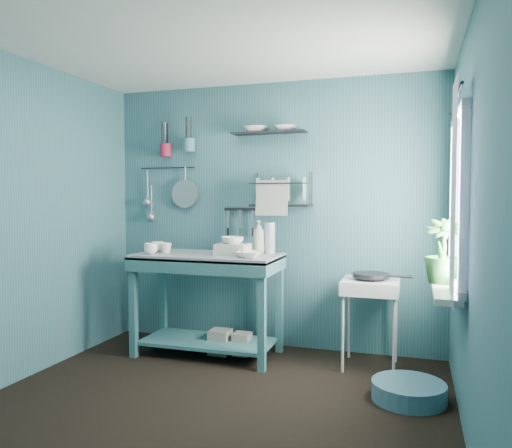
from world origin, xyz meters
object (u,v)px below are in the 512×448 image
(frying_pan, at_px, (371,275))
(colander, at_px, (185,194))
(mug_left, at_px, (151,249))
(storage_tin_large, at_px, (220,342))
(work_counter, at_px, (208,304))
(storage_tin_small, at_px, (242,344))
(mug_mid, at_px, (166,248))
(utensil_cup_magenta, at_px, (166,150))
(potted_plant, at_px, (442,251))
(wash_tub, at_px, (233,249))
(mug_right, at_px, (158,247))
(soap_bottle, at_px, (259,237))
(water_bottle, at_px, (270,238))
(dish_rack, at_px, (281,189))
(hotplate_stand, at_px, (370,323))
(utensil_cup_teal, at_px, (189,145))
(floor_basin, at_px, (409,391))

(frying_pan, relative_size, colander, 1.07)
(mug_left, xyz_separation_m, storage_tin_large, (0.58, 0.21, -0.85))
(storage_tin_large, bearing_deg, work_counter, -153.43)
(frying_pan, xyz_separation_m, storage_tin_small, (-1.13, -0.03, -0.68))
(mug_mid, bearing_deg, utensil_cup_magenta, 117.63)
(work_counter, xyz_separation_m, potted_plant, (1.95, -0.46, 0.60))
(mug_left, height_order, wash_tub, wash_tub)
(wash_tub, bearing_deg, mug_right, 178.47)
(mug_mid, height_order, soap_bottle, soap_bottle)
(mug_mid, relative_size, water_bottle, 0.36)
(colander, bearing_deg, soap_bottle, -14.61)
(mug_right, relative_size, frying_pan, 0.41)
(mug_right, relative_size, storage_tin_large, 0.56)
(potted_plant, xyz_separation_m, storage_tin_small, (-1.65, 0.54, -0.95))
(soap_bottle, bearing_deg, mug_left, -158.20)
(mug_mid, relative_size, dish_rack, 0.18)
(mug_mid, relative_size, storage_tin_small, 0.50)
(hotplate_stand, height_order, frying_pan, frying_pan)
(mug_left, bearing_deg, utensil_cup_teal, 77.40)
(colander, relative_size, storage_tin_small, 1.40)
(colander, xyz_separation_m, storage_tin_large, (0.52, -0.37, -1.35))
(mug_right, height_order, colander, colander)
(mug_left, distance_m, utensil_cup_teal, 1.12)
(utensil_cup_teal, bearing_deg, mug_left, -102.60)
(utensil_cup_magenta, bearing_deg, frying_pan, -7.89)
(storage_tin_small, bearing_deg, hotplate_stand, 1.35)
(utensil_cup_teal, distance_m, storage_tin_small, 1.97)
(mug_left, bearing_deg, potted_plant, -7.08)
(water_bottle, relative_size, colander, 1.00)
(storage_tin_large, bearing_deg, wash_tub, -25.02)
(mug_left, relative_size, dish_rack, 0.22)
(frying_pan, bearing_deg, hotplate_stand, 0.00)
(hotplate_stand, xyz_separation_m, potted_plant, (0.53, -0.57, 0.68))
(hotplate_stand, distance_m, frying_pan, 0.41)
(hotplate_stand, relative_size, storage_tin_small, 3.69)
(work_counter, xyz_separation_m, mug_left, (-0.48, -0.16, 0.51))
(frying_pan, height_order, storage_tin_large, frying_pan)
(frying_pan, xyz_separation_m, colander, (-1.85, 0.31, 0.68))
(potted_plant, bearing_deg, wash_tub, 165.43)
(floor_basin, bearing_deg, colander, 156.60)
(soap_bottle, relative_size, colander, 1.07)
(work_counter, height_order, floor_basin, work_counter)
(utensil_cup_teal, bearing_deg, water_bottle, -10.93)
(mug_left, distance_m, dish_rack, 1.30)
(work_counter, bearing_deg, frying_pan, 3.99)
(dish_rack, bearing_deg, storage_tin_large, -152.39)
(potted_plant, distance_m, floor_basin, 1.01)
(water_bottle, height_order, storage_tin_large, water_bottle)
(utensil_cup_magenta, distance_m, colander, 0.48)
(dish_rack, bearing_deg, mug_left, -157.92)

